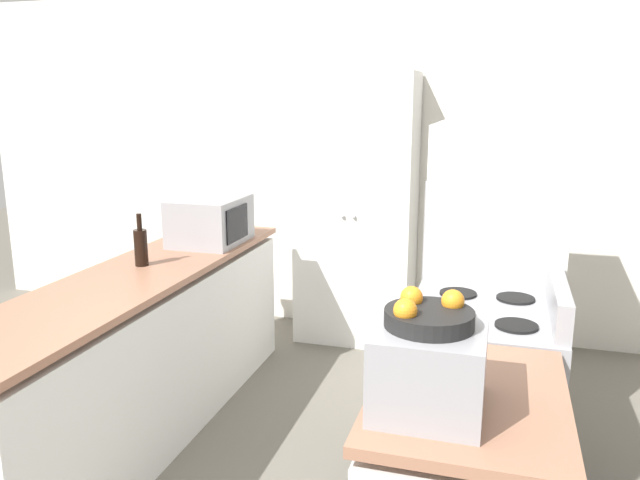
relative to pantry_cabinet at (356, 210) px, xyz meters
The scene contains 9 objects.
wall_back 0.43m from the pantry_cabinet, 72.50° to the left, with size 7.00×0.06×2.60m.
counter_left 1.94m from the pantry_cabinet, 114.99° to the right, with size 0.60×2.59×0.91m.
pantry_cabinet is the anchor object (origin of this frame).
stove 2.09m from the pantry_cabinet, 60.73° to the right, with size 0.66×0.75×1.07m.
refrigerator 1.40m from the pantry_cabinet, 43.69° to the right, with size 0.71×0.77×1.68m.
microwave 1.19m from the pantry_cabinet, 126.72° to the right, with size 0.40×0.49×0.29m.
wine_bottle 1.76m from the pantry_cabinet, 118.39° to the right, with size 0.07×0.07×0.29m.
toaster_oven 2.83m from the pantry_cabinet, 72.47° to the right, with size 0.32×0.37×0.25m.
fruit_bowl 2.84m from the pantry_cabinet, 72.67° to the right, with size 0.26×0.26×0.10m.
Camera 1 is at (0.94, -1.33, 1.82)m, focal length 35.00 mm.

